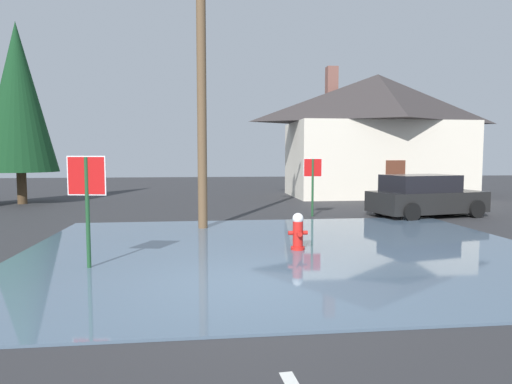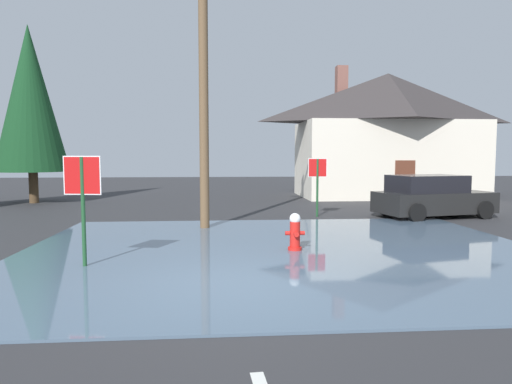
{
  "view_description": "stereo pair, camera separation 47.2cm",
  "coord_description": "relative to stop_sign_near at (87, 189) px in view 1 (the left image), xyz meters",
  "views": [
    {
      "loc": [
        -0.7,
        -7.52,
        2.22
      ],
      "look_at": [
        0.73,
        4.6,
        1.24
      ],
      "focal_mm": 31.64,
      "sensor_mm": 36.0,
      "label": 1
    },
    {
      "loc": [
        -0.23,
        -7.56,
        2.22
      ],
      "look_at": [
        0.73,
        4.6,
        1.24
      ],
      "focal_mm": 31.64,
      "sensor_mm": 36.0,
      "label": 2
    }
  ],
  "objects": [
    {
      "name": "lane_stop_bar",
      "position": [
        3.67,
        -2.99,
        -1.58
      ],
      "size": [
        3.78,
        0.61,
        0.01
      ],
      "primitive_type": "cube",
      "rotation": [
        0.0,
        0.0,
        -0.08
      ],
      "color": "silver",
      "rests_on": "ground"
    },
    {
      "name": "pine_tree_mid_left",
      "position": [
        -6.09,
        12.9,
        3.27
      ],
      "size": [
        3.31,
        3.31,
        8.27
      ],
      "color": "#4C3823",
      "rests_on": "ground"
    },
    {
      "name": "parked_car",
      "position": [
        10.32,
        6.63,
        -0.85
      ],
      "size": [
        4.41,
        2.74,
        1.53
      ],
      "color": "black",
      "rests_on": "ground"
    },
    {
      "name": "utility_pole",
      "position": [
        2.21,
        4.63,
        3.3
      ],
      "size": [
        1.6,
        0.28,
        9.41
      ],
      "color": "brown",
      "rests_on": "ground"
    },
    {
      "name": "house",
      "position": [
        11.75,
        15.0,
        1.86
      ],
      "size": [
        10.05,
        5.45,
        7.17
      ],
      "color": "silver",
      "rests_on": "ground"
    },
    {
      "name": "stop_sign_near",
      "position": [
        0.0,
        0.0,
        0.0
      ],
      "size": [
        0.75,
        0.16,
        2.22
      ],
      "color": "#1E4C28",
      "rests_on": "ground"
    },
    {
      "name": "ground_plane",
      "position": [
        2.93,
        -1.48,
        -1.64
      ],
      "size": [
        80.0,
        80.0,
        0.1
      ],
      "primitive_type": "cube",
      "color": "#2D2D30"
    },
    {
      "name": "stop_sign_far",
      "position": [
        6.22,
        7.1,
        -0.08
      ],
      "size": [
        0.67,
        0.1,
        2.13
      ],
      "color": "#1E4C28",
      "rests_on": "ground"
    },
    {
      "name": "fire_hydrant",
      "position": [
        4.41,
        1.18,
        -1.15
      ],
      "size": [
        0.45,
        0.39,
        0.9
      ],
      "color": "red",
      "rests_on": "ground"
    },
    {
      "name": "flood_puddle",
      "position": [
        4.16,
        1.22,
        -1.57
      ],
      "size": [
        12.11,
        9.77,
        0.04
      ],
      "primitive_type": "cube",
      "color": "#4C6075",
      "rests_on": "ground"
    }
  ]
}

